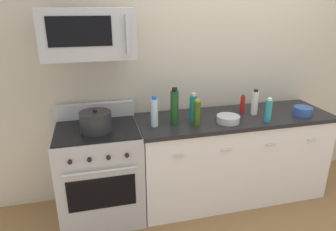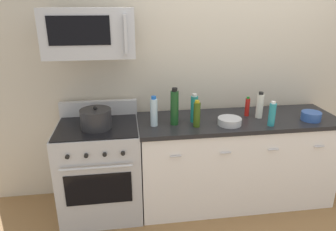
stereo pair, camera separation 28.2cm
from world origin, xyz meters
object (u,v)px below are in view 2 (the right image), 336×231
Objects in this scene: microwave at (90,32)px; stockpot at (96,119)px; bottle_hot_sauce_red at (247,107)px; bowl_blue_mixing at (311,116)px; range_oven at (101,169)px; bottle_water_clear at (154,112)px; bottle_sparkling_teal at (194,109)px; bottle_olive_oil at (197,114)px; bottle_dish_soap at (272,114)px; bottle_vinegar_white at (260,106)px; bottle_wine_green at (174,107)px; bowl_steel_prep at (230,121)px.

stockpot is (-0.00, -0.10, -0.74)m from microwave.
bottle_hot_sauce_red is 0.60m from bowl_blue_mixing.
bottle_water_clear is (0.52, -0.07, 0.58)m from range_oven.
bottle_sparkling_teal is at bearing -1.32° from range_oven.
bottle_sparkling_teal is 0.99× the size of stockpot.
bottle_olive_oil is (0.90, -0.15, 0.57)m from range_oven.
bottle_olive_oil is 1.08× the size of bottle_dish_soap.
bottle_wine_green is at bearing -176.30° from bottle_vinegar_white.
bottle_water_clear is at bearing -171.96° from bottle_hot_sauce_red.
bottle_olive_oil is (0.19, -0.09, -0.05)m from bottle_wine_green.
bottle_olive_oil is (-0.66, -0.14, -0.00)m from bottle_vinegar_white.
bottle_hot_sauce_red is 0.71× the size of stockpot.
stockpot is (-1.59, 0.17, -0.02)m from bottle_dish_soap.
bottle_vinegar_white is (0.66, 0.01, -0.01)m from bottle_sparkling_teal.
bottle_sparkling_teal is at bearing 88.36° from bottle_olive_oil.
bottle_sparkling_teal is 1.06× the size of bottle_vinegar_white.
bottle_olive_oil is at bearing -159.44° from bottle_hot_sauce_red.
range_oven is at bearing -90.29° from microwave.
stockpot reaches higher than bowl_steel_prep.
bottle_wine_green is (0.71, -0.06, 0.62)m from range_oven.
bottle_dish_soap reaches higher than stockpot.
microwave reaches higher than bottle_vinegar_white.
bowl_steel_prep is at bearing -140.23° from bottle_hot_sauce_red.
bowl_blue_mixing is (0.56, -0.21, -0.05)m from bottle_hot_sauce_red.
bottle_wine_green is at bearing 170.72° from bowl_steel_prep.
microwave reaches higher than bowl_steel_prep.
bowl_steel_prep is at bearing -4.26° from stockpot.
bottle_wine_green is at bearing 169.86° from bottle_dish_soap.
microwave is 1.15m from bottle_sparkling_teal.
bottle_dish_soap is 1.06× the size of bowl_steel_prep.
bowl_blue_mixing is (2.03, -0.19, -0.79)m from microwave.
range_oven is at bearing 173.25° from bowl_steel_prep.
microwave is at bearing 170.60° from bottle_dish_soap.
bottle_hot_sauce_red is (0.95, 0.13, -0.04)m from bottle_water_clear.
bottle_vinegar_white reaches higher than bottle_hot_sauce_red.
bottle_wine_green is 0.72m from stockpot.
microwave is at bearing 178.13° from bottle_vinegar_white.
microwave is at bearing 171.18° from bowl_steel_prep.
bowl_blue_mixing is 0.67× the size of stockpot.
bottle_wine_green is at bearing 155.71° from bottle_olive_oil.
bottle_dish_soap is (0.68, -0.20, -0.02)m from bottle_sparkling_teal.
range_oven is at bearing 175.94° from bowl_blue_mixing.
bottle_vinegar_white reaches higher than range_oven.
bowl_blue_mixing is at bearing -3.59° from bottle_wine_green.
bottle_vinegar_white is (1.57, -0.01, 0.57)m from range_oven.
range_oven is 1.08m from bottle_olive_oil.
microwave is 1.72m from bottle_vinegar_white.
microwave is 1.76m from bottle_dish_soap.
bottle_dish_soap is 0.45m from bowl_blue_mixing.
bottle_water_clear is at bearing -1.81° from stockpot.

